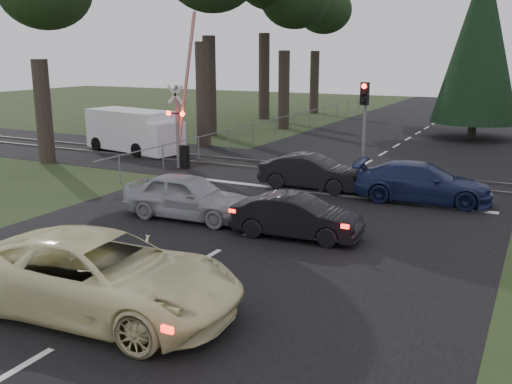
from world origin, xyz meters
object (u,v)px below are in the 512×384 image
Objects in this scene: cream_coupe at (100,275)px; silver_car at (188,196)px; white_van at (136,131)px; dark_hatchback at (297,217)px; crossing_signal at (182,124)px; traffic_signal_center at (364,115)px; dark_car_far at (311,172)px; blue_sedan at (422,183)px.

silver_car is (-2.30, 6.65, -0.10)m from cream_coupe.
dark_hatchback is at bearing -24.36° from white_van.
crossing_signal is at bearing 32.58° from silver_car.
cream_coupe is at bearing 161.04° from dark_hatchback.
traffic_signal_center reaches higher than dark_car_far.
traffic_signal_center is 0.96× the size of silver_car.
dark_car_far is (6.84, -1.13, -1.39)m from crossing_signal.
crossing_signal is 1.17× the size of cream_coupe.
dark_hatchback is (0.43, -7.88, -2.19)m from traffic_signal_center.
crossing_signal reaches higher than dark_hatchback.
cream_coupe is 12.89m from blue_sedan.
cream_coupe is 0.99× the size of white_van.
white_van is (-9.54, 9.36, 0.41)m from silver_car.
dark_hatchback is at bearing -163.74° from dark_car_far.
blue_sedan is at bearing -91.78° from dark_car_far.
crossing_signal is 11.25m from dark_hatchback.
dark_hatchback is 16.55m from white_van.
crossing_signal reaches higher than blue_sedan.
dark_hatchback is 6.16m from dark_car_far.
crossing_signal is at bearing 23.36° from cream_coupe.
blue_sedan is 0.80× the size of white_van.
cream_coupe is 1.47× the size of dark_car_far.
white_van is at bearing 70.75° from dark_car_far.
cream_coupe is at bearing 156.09° from blue_sedan.
white_van reaches higher than silver_car.
cream_coupe is at bearing -94.80° from traffic_signal_center.
crossing_signal reaches higher than silver_car.
blue_sedan is (4.05, 12.24, -0.13)m from cream_coupe.
blue_sedan reaches higher than dark_car_far.
traffic_signal_center is at bearing -36.84° from dark_car_far.
traffic_signal_center is 3.27m from dark_car_far.
cream_coupe is 1.58× the size of dark_hatchback.
silver_car is 0.71× the size of white_van.
white_van reaches higher than dark_car_far.
dark_hatchback is 0.88× the size of silver_car.
blue_sedan is at bearing -51.33° from silver_car.
dark_hatchback is 3.94m from silver_car.
silver_car is 1.05× the size of dark_car_far.
blue_sedan reaches higher than dark_hatchback.
blue_sedan is (2.85, -2.05, -2.10)m from traffic_signal_center.
dark_hatchback is 6.32m from blue_sedan.
traffic_signal_center reaches higher than white_van.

